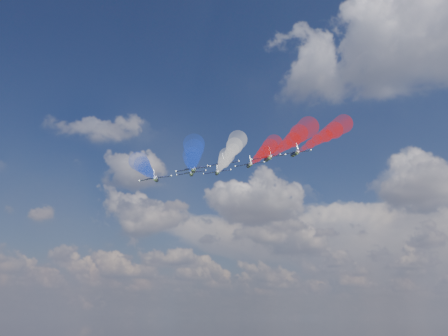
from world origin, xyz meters
The scene contains 16 objects.
jet_lead centered at (-0.76, 30.59, 133.98)m, with size 10.32×12.90×3.44m, color black, non-canonical shape.
trail_lead centered at (16.88, 7.66, 128.47)m, with size 4.30×47.50×4.30m, color white, non-canonical shape.
jet_inner_left centered at (-2.13, 17.20, 130.75)m, with size 10.32×12.90×3.44m, color black, non-canonical shape.
trail_inner_left centered at (15.52, -5.72, 125.24)m, with size 4.30×47.50×4.30m, color blue, non-canonical shape.
jet_inner_right centered at (15.02, 27.01, 133.33)m, with size 10.32×12.90×3.44m, color black, non-canonical shape.
trail_inner_right centered at (32.66, 4.08, 127.82)m, with size 4.30×47.50×4.30m, color red, non-canonical shape.
jet_outer_left centered at (-2.89, 0.19, 125.13)m, with size 10.32×12.90×3.44m, color black, non-canonical shape.
trail_outer_left centered at (14.75, -22.73, 119.62)m, with size 4.30×47.50×4.30m, color blue, non-canonical shape.
jet_center_third centered at (14.26, 12.25, 130.00)m, with size 10.32×12.90×3.44m, color black, non-canonical shape.
trail_center_third centered at (31.90, -10.68, 124.49)m, with size 4.30×47.50×4.30m, color white, non-canonical shape.
jet_outer_right centered at (33.35, 24.49, 133.46)m, with size 10.32×12.90×3.44m, color black, non-canonical shape.
trail_outer_right centered at (50.99, 1.57, 127.96)m, with size 4.30×47.50×4.30m, color red, non-canonical shape.
jet_rear_left centered at (14.23, -3.06, 124.61)m, with size 10.32×12.90×3.44m, color black, non-canonical shape.
trail_rear_left centered at (31.87, -25.99, 119.11)m, with size 4.30×47.50×4.30m, color blue, non-canonical shape.
jet_rear_right centered at (31.80, 9.72, 128.40)m, with size 10.32×12.90×3.44m, color black, non-canonical shape.
trail_rear_right centered at (49.44, -13.20, 122.89)m, with size 4.30×47.50×4.30m, color red, non-canonical shape.
Camera 1 is at (101.83, -117.02, 83.51)m, focal length 41.53 mm.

